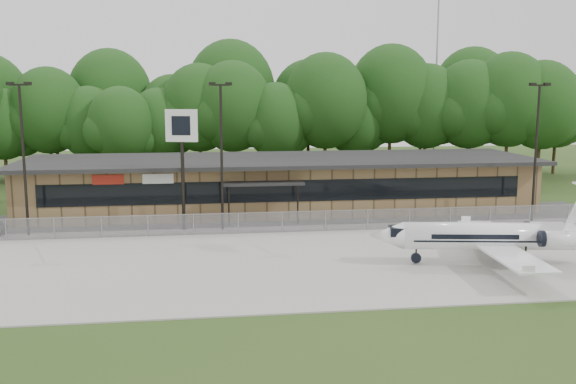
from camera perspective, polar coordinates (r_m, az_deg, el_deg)
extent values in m
plane|color=#294217|center=(29.90, 5.11, -9.92)|extent=(160.00, 160.00, 0.00)
cube|color=#9E9B93|center=(37.39, 2.38, -5.94)|extent=(64.00, 18.00, 0.08)
cube|color=#383835|center=(48.45, -0.02, -2.47)|extent=(50.00, 9.00, 0.06)
cube|color=olive|center=(52.51, -0.68, 0.61)|extent=(40.00, 10.00, 4.00)
cube|color=black|center=(47.54, 0.06, 0.09)|extent=(36.00, 0.08, 1.60)
cube|color=black|center=(51.74, -0.62, 2.89)|extent=(41.00, 11.50, 0.30)
cube|color=black|center=(46.64, -2.27, 0.78)|extent=(6.00, 1.60, 0.20)
cube|color=#A82314|center=(47.38, -15.71, 1.06)|extent=(2.20, 0.06, 0.70)
cube|color=silver|center=(47.02, -11.48, 1.16)|extent=(2.20, 0.06, 0.70)
cube|color=gray|center=(43.94, 0.77, -2.71)|extent=(46.00, 0.03, 1.50)
cube|color=gray|center=(43.80, 0.78, -1.75)|extent=(46.00, 0.04, 0.04)
cylinder|color=gray|center=(80.76, 13.05, 10.80)|extent=(0.20, 0.20, 25.00)
cylinder|color=black|center=(45.78, -22.42, 2.47)|extent=(0.18, 0.18, 10.00)
cube|color=black|center=(45.54, -22.80, 8.79)|extent=(1.20, 0.12, 0.12)
cube|color=black|center=(45.69, -23.48, 8.83)|extent=(0.45, 0.30, 0.22)
cube|color=black|center=(45.41, -22.13, 8.92)|extent=(0.45, 0.30, 0.22)
cylinder|color=black|center=(44.31, -5.92, 2.91)|extent=(0.18, 0.18, 10.00)
cube|color=black|center=(44.07, -6.03, 9.45)|extent=(1.20, 0.12, 0.12)
cube|color=black|center=(44.05, -6.75, 9.53)|extent=(0.45, 0.30, 0.22)
cube|color=black|center=(44.09, -5.30, 9.55)|extent=(0.45, 0.30, 0.22)
cylinder|color=black|center=(50.58, 21.15, 3.10)|extent=(0.18, 0.18, 10.00)
cube|color=black|center=(50.36, 21.48, 8.82)|extent=(1.20, 0.12, 0.12)
cube|color=black|center=(50.10, 20.93, 8.94)|extent=(0.45, 0.30, 0.22)
cube|color=black|center=(50.63, 22.04, 8.87)|extent=(0.45, 0.30, 0.22)
cylinder|color=white|center=(37.37, 17.42, -3.87)|extent=(9.62, 3.04, 1.52)
cone|color=white|center=(36.23, 8.69, -3.96)|extent=(2.12, 1.81, 1.52)
cube|color=white|center=(34.69, 19.54, -5.69)|extent=(2.98, 5.96, 0.11)
cube|color=white|center=(40.53, 16.84, -3.47)|extent=(2.98, 5.96, 0.11)
cylinder|color=white|center=(37.34, 22.99, -3.97)|extent=(2.20, 1.18, 0.85)
cylinder|color=white|center=(39.50, 21.74, -3.21)|extent=(2.20, 1.18, 0.85)
cube|color=black|center=(36.26, 9.75, -3.54)|extent=(1.12, 1.28, 0.47)
cube|color=black|center=(38.17, 19.81, -5.71)|extent=(1.12, 2.37, 0.66)
cylinder|color=black|center=(36.78, 11.30, -5.89)|extent=(0.65, 0.65, 0.21)
cylinder|color=black|center=(44.72, -9.34, 1.61)|extent=(0.29, 0.29, 8.02)
cube|color=silver|center=(44.42, -9.45, 5.84)|extent=(2.19, 0.81, 2.20)
cube|color=black|center=(44.30, -9.50, 5.83)|extent=(1.27, 0.37, 1.30)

